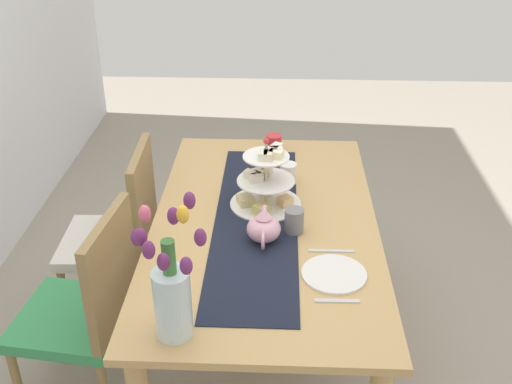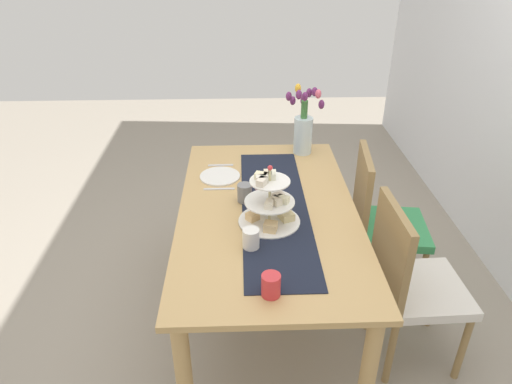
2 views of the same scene
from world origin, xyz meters
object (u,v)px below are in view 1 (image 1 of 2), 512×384
object	(u,v)px
mug_white_text	(288,174)
mug_grey	(294,220)
fork_left	(337,301)
knife_left	(331,251)
teapot	(264,228)
mug_orange	(274,144)
tulip_vase	(171,289)
tiered_cake_stand	(265,183)
chair_right	(121,230)
chair_left	(88,307)
dinner_plate_left	(334,274)
dining_table	(265,243)

from	to	relation	value
mug_white_text	mug_grey	bearing A→B (deg)	-176.90
fork_left	knife_left	distance (m)	0.29
teapot	knife_left	size ratio (longest dim) A/B	1.40
mug_orange	mug_grey	bearing A→B (deg)	-172.74
mug_orange	knife_left	bearing A→B (deg)	-164.81
tulip_vase	tiered_cake_stand	bearing A→B (deg)	-17.72
teapot	chair_right	bearing A→B (deg)	57.74
mug_orange	teapot	bearing A→B (deg)	178.17
fork_left	knife_left	xyz separation A→B (m)	(0.29, 0.00, 0.00)
fork_left	mug_grey	size ratio (longest dim) A/B	1.58
chair_right	tiered_cake_stand	world-z (taller)	tiered_cake_stand
chair_left	mug_grey	bearing A→B (deg)	-76.38
chair_right	mug_orange	world-z (taller)	chair_right
teapot	mug_white_text	size ratio (longest dim) A/B	2.51
teapot	mug_grey	world-z (taller)	teapot
dinner_plate_left	teapot	bearing A→B (deg)	50.96
mug_grey	mug_orange	xyz separation A→B (m)	(0.71, 0.09, -0.00)
tulip_vase	mug_orange	distance (m)	1.34
fork_left	teapot	bearing A→B (deg)	35.89
dinner_plate_left	fork_left	distance (m)	0.15
tulip_vase	mug_orange	world-z (taller)	tulip_vase
teapot	tiered_cake_stand	bearing A→B (deg)	0.68
chair_left	mug_white_text	world-z (taller)	chair_left
knife_left	dining_table	bearing A→B (deg)	50.63
dinner_plate_left	dining_table	bearing A→B (deg)	35.70
tulip_vase	dining_table	bearing A→B (deg)	-21.00
chair_left	mug_orange	size ratio (longest dim) A/B	9.58
dining_table	mug_white_text	world-z (taller)	mug_white_text
tiered_cake_stand	tulip_vase	bearing A→B (deg)	162.28
knife_left	teapot	bearing A→B (deg)	76.51
dinner_plate_left	mug_white_text	world-z (taller)	mug_white_text
mug_white_text	dinner_plate_left	bearing A→B (deg)	-166.74
chair_right	dinner_plate_left	world-z (taller)	chair_right
dining_table	chair_right	bearing A→B (deg)	67.52
dining_table	tulip_vase	distance (m)	0.77
dining_table	teapot	size ratio (longest dim) A/B	6.66
mug_grey	tiered_cake_stand	bearing A→B (deg)	30.50
chair_left	tiered_cake_stand	bearing A→B (deg)	-59.72
dinner_plate_left	tiered_cake_stand	bearing A→B (deg)	28.28
chair_right	tulip_vase	world-z (taller)	tulip_vase
teapot	mug_white_text	bearing A→B (deg)	-11.24
chair_right	mug_white_text	size ratio (longest dim) A/B	9.58
teapot	chair_left	bearing A→B (deg)	100.21
fork_left	mug_grey	xyz separation A→B (m)	(0.42, 0.14, 0.05)
chair_left	teapot	distance (m)	0.75
dinner_plate_left	mug_white_text	xyz separation A→B (m)	(0.68, 0.16, 0.04)
chair_left	tiered_cake_stand	world-z (taller)	tiered_cake_stand
mug_grey	teapot	bearing A→B (deg)	121.24
tiered_cake_stand	mug_grey	xyz separation A→B (m)	(-0.20, -0.12, -0.05)
tiered_cake_stand	mug_orange	size ratio (longest dim) A/B	3.20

